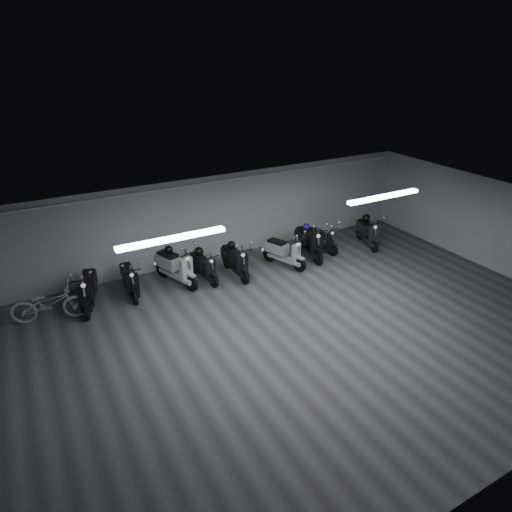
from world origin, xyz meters
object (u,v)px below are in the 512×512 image
helmet_3 (199,251)px  helmet_0 (231,245)px  scooter_2 (175,261)px  scooter_7 (310,237)px  scooter_0 (87,284)px  scooter_8 (321,235)px  scooter_6 (285,247)px  scooter_5 (235,256)px  helmet_2 (168,250)px  helmet_4 (306,227)px  bicycle (48,300)px  scooter_9 (368,228)px  scooter_3 (203,263)px  helmet_1 (366,218)px  scooter_1 (129,275)px

helmet_3 → helmet_0: bearing=-8.4°
scooter_2 → scooter_7: bearing=-24.3°
scooter_0 → scooter_8: bearing=15.5°
scooter_2 → scooter_8: (5.14, -0.18, -0.14)m
scooter_6 → helmet_0: scooter_6 is taller
scooter_7 → scooter_5: bearing=-173.3°
scooter_0 → helmet_3: size_ratio=6.59×
helmet_2 → helmet_4: bearing=-4.5°
scooter_5 → scooter_7: (2.75, 0.01, 0.04)m
helmet_2 → scooter_0: bearing=-171.4°
bicycle → helmet_3: bicycle is taller
scooter_9 → scooter_7: bearing=-168.2°
scooter_3 → helmet_3: 0.36m
helmet_1 → helmet_2: 7.07m
scooter_8 → scooter_3: bearing=166.0°
scooter_0 → helmet_1: 9.46m
helmet_3 → scooter_6: bearing=-12.2°
scooter_3 → helmet_0: 1.04m
scooter_3 → helmet_4: scooter_3 is taller
bicycle → helmet_0: (5.27, 0.16, 0.35)m
scooter_0 → scooter_9: bearing=13.2°
scooter_0 → helmet_0: 4.28m
scooter_2 → helmet_4: scooter_2 is taller
helmet_2 → helmet_4: size_ratio=1.09×
scooter_0 → helmet_2: scooter_0 is taller
scooter_0 → scooter_5: bearing=12.3°
helmet_2 → helmet_3: 0.89m
bicycle → helmet_0: 5.28m
scooter_0 → scooter_9: scooter_0 is taller
scooter_2 → helmet_4: 4.56m
scooter_1 → helmet_3: bearing=3.7°
bicycle → helmet_2: size_ratio=7.47×
scooter_3 → scooter_2: bearing=155.7°
scooter_0 → helmet_0: (4.27, -0.03, 0.26)m
scooter_5 → helmet_4: size_ratio=7.83×
scooter_9 → bicycle: size_ratio=0.94×
helmet_0 → helmet_2: bearing=168.0°
scooter_1 → helmet_0: (3.13, -0.13, 0.31)m
helmet_1 → helmet_4: (-2.40, 0.24, 0.05)m
scooter_6 → bicycle: size_ratio=0.96×
scooter_2 → bicycle: 3.52m
helmet_1 → scooter_9: bearing=-106.9°
scooter_5 → helmet_3: 1.11m
scooter_5 → scooter_7: 2.75m
scooter_9 → helmet_4: size_ratio=7.60×
scooter_1 → scooter_8: (6.51, -0.18, -0.04)m
scooter_7 → bicycle: (-8.02, 0.08, -0.11)m
helmet_0 → helmet_2: size_ratio=0.97×
scooter_9 → scooter_0: bearing=-166.0°
scooter_9 → helmet_1: scooter_9 is taller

